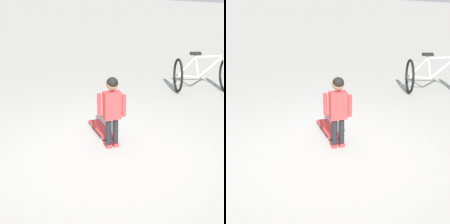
# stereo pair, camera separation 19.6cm
# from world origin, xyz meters

# --- Properties ---
(ground_plane) EXTENTS (50.00, 50.00, 0.00)m
(ground_plane) POSITION_xyz_m (0.00, 0.00, 0.00)
(ground_plane) COLOR gray
(child_person) EXTENTS (0.38, 0.28, 1.06)m
(child_person) POSITION_xyz_m (0.05, -0.22, 0.66)
(child_person) COLOR black
(child_person) RESTS_ON ground
(skateboard) EXTENTS (0.70, 0.59, 0.07)m
(skateboard) POSITION_xyz_m (0.45, -0.53, 0.06)
(skateboard) COLOR #B22D2D
(skateboard) RESTS_ON ground
(bicycle_far) EXTENTS (1.28, 1.19, 0.85)m
(bicycle_far) POSITION_xyz_m (-0.26, -3.33, 0.38)
(bicycle_far) COLOR black
(bicycle_far) RESTS_ON ground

